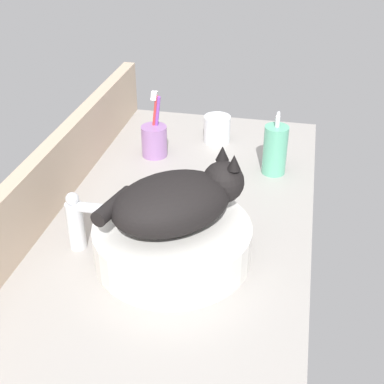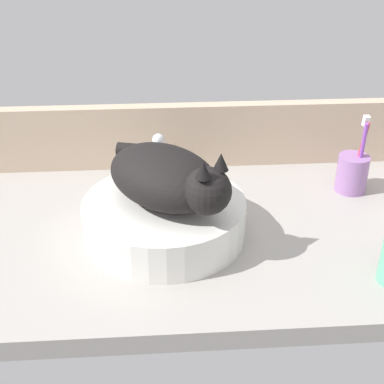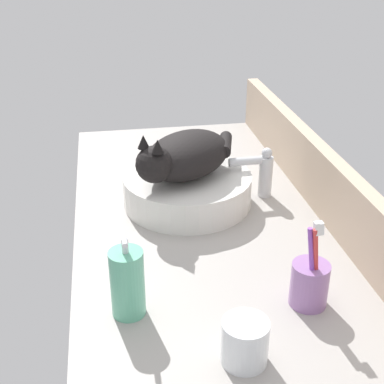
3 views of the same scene
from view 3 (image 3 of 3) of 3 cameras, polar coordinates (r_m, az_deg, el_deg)
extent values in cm
cube|color=#9E9993|center=(132.35, 1.33, -3.61)|extent=(131.85, 62.78, 4.00)
cube|color=tan|center=(135.84, 13.73, 1.23)|extent=(131.85, 3.60, 16.15)
cylinder|color=silver|center=(136.69, -0.49, 0.32)|extent=(32.67, 32.67, 8.00)
ellipsoid|color=black|center=(132.70, -0.51, 3.99)|extent=(29.18, 30.04, 11.00)
sphere|color=black|center=(124.02, -4.05, 2.96)|extent=(8.80, 8.80, 8.80)
cone|color=black|center=(119.85, -3.70, 4.90)|extent=(2.80, 2.80, 3.20)
cone|color=black|center=(122.71, -5.21, 5.38)|extent=(2.80, 2.80, 3.20)
cylinder|color=black|center=(138.08, 3.56, 5.10)|extent=(11.45, 5.94, 3.20)
cylinder|color=silver|center=(141.16, 7.83, 1.63)|extent=(3.60, 3.60, 11.00)
cylinder|color=silver|center=(137.63, 5.99, 3.30)|extent=(2.55, 10.07, 2.20)
sphere|color=silver|center=(138.45, 8.01, 4.14)|extent=(2.80, 2.80, 2.80)
cylinder|color=#60B793|center=(98.92, -6.90, -9.64)|extent=(6.31, 6.31, 13.32)
cylinder|color=silver|center=(94.36, -7.17, -5.71)|extent=(1.20, 1.20, 2.80)
cylinder|color=silver|center=(92.60, -7.17, -5.37)|extent=(2.20, 1.00, 1.00)
cylinder|color=#996BA8|center=(104.13, 12.40, -9.59)|extent=(7.19, 7.19, 8.79)
cylinder|color=#D13838|center=(100.73, 13.06, -7.91)|extent=(1.40, 3.04, 17.00)
cube|color=white|center=(96.22, 13.58, -3.75)|extent=(1.27, 1.10, 2.52)
cylinder|color=purple|center=(100.45, 12.67, -7.97)|extent=(1.69, 3.11, 17.00)
cube|color=white|center=(95.93, 13.18, -3.80)|extent=(1.31, 1.11, 2.54)
cylinder|color=white|center=(90.99, 5.65, -15.61)|extent=(7.88, 7.88, 7.94)
cylinder|color=silver|center=(92.41, 5.59, -16.56)|extent=(6.94, 6.94, 3.77)
camera|label=1|loc=(2.07, -11.94, 27.96)|focal=50.00mm
camera|label=2|loc=(1.41, -43.21, 18.58)|focal=50.00mm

